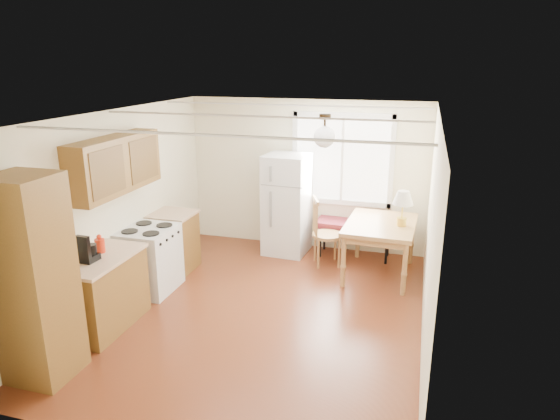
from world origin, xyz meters
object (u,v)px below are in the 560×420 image
at_px(refrigerator, 287,204).
at_px(chair, 321,227).
at_px(dining_table, 381,229).
at_px(bench, 355,226).

xyz_separation_m(refrigerator, chair, (0.66, -0.38, -0.21)).
height_order(dining_table, chair, chair).
bearing_deg(refrigerator, bench, 8.87).
distance_m(bench, chair, 0.68).
height_order(bench, dining_table, dining_table).
bearing_deg(dining_table, refrigerator, 164.25).
bearing_deg(refrigerator, chair, -26.59).
bearing_deg(bench, dining_table, -49.86).
relative_size(bench, chair, 1.20).
xyz_separation_m(bench, chair, (-0.46, -0.48, 0.10)).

